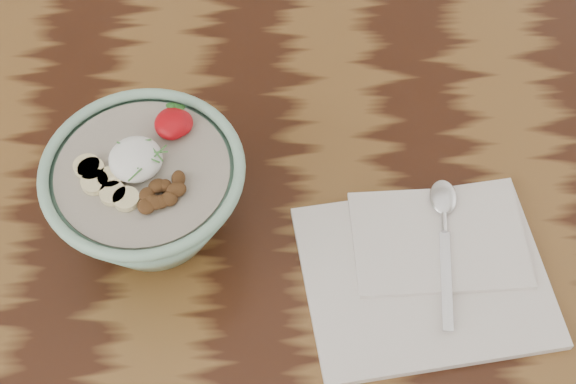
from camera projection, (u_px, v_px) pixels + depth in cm
name	position (u px, v px, depth cm)	size (l,w,h in cm)	color
table	(255.00, 275.00, 95.77)	(160.00, 90.00, 75.00)	#33180C
breakfast_bowl	(148.00, 193.00, 82.82)	(20.58, 20.58, 13.60)	#8BBBA1
napkin	(428.00, 268.00, 85.17)	(27.69, 23.46, 1.56)	white
spoon	(444.00, 217.00, 87.04)	(3.98, 18.12, 0.94)	silver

